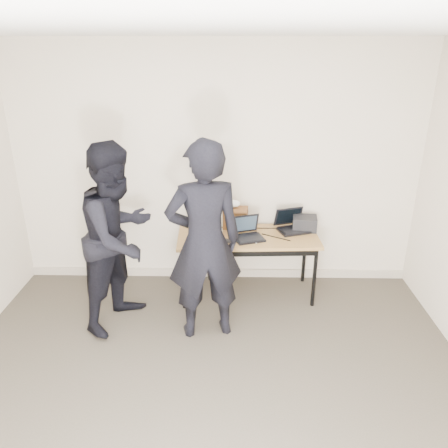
{
  "coord_description": "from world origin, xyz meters",
  "views": [
    {
      "loc": [
        0.18,
        -2.44,
        2.62
      ],
      "look_at": [
        0.1,
        1.6,
        0.95
      ],
      "focal_mm": 35.0,
      "sensor_mm": 36.0,
      "label": 1
    }
  ],
  "objects_px": {
    "laptop_beige": "(208,230)",
    "person_observer": "(119,237)",
    "desk": "(248,241)",
    "leather_satchel": "(231,217)",
    "laptop_center": "(247,233)",
    "laptop_right": "(292,225)",
    "person_typist": "(204,243)",
    "equipment_box": "(305,223)"
  },
  "relations": [
    {
      "from": "laptop_right",
      "to": "person_observer",
      "type": "relative_size",
      "value": 0.22
    },
    {
      "from": "equipment_box",
      "to": "person_typist",
      "type": "distance_m",
      "value": 1.38
    },
    {
      "from": "laptop_center",
      "to": "laptop_right",
      "type": "xyz_separation_m",
      "value": [
        0.49,
        0.22,
        0.0
      ]
    },
    {
      "from": "laptop_center",
      "to": "laptop_beige",
      "type": "bearing_deg",
      "value": 151.83
    },
    {
      "from": "laptop_right",
      "to": "person_typist",
      "type": "bearing_deg",
      "value": -155.28
    },
    {
      "from": "leather_satchel",
      "to": "equipment_box",
      "type": "relative_size",
      "value": 1.46
    },
    {
      "from": "leather_satchel",
      "to": "equipment_box",
      "type": "distance_m",
      "value": 0.81
    },
    {
      "from": "laptop_center",
      "to": "person_observer",
      "type": "xyz_separation_m",
      "value": [
        -1.25,
        -0.45,
        0.15
      ]
    },
    {
      "from": "desk",
      "to": "laptop_right",
      "type": "distance_m",
      "value": 0.53
    },
    {
      "from": "laptop_center",
      "to": "leather_satchel",
      "type": "xyz_separation_m",
      "value": [
        -0.17,
        0.27,
        0.07
      ]
    },
    {
      "from": "laptop_beige",
      "to": "person_typist",
      "type": "bearing_deg",
      "value": -91.29
    },
    {
      "from": "laptop_beige",
      "to": "person_observer",
      "type": "xyz_separation_m",
      "value": [
        -0.82,
        -0.52,
        0.15
      ]
    },
    {
      "from": "laptop_beige",
      "to": "leather_satchel",
      "type": "height_order",
      "value": "laptop_beige"
    },
    {
      "from": "laptop_center",
      "to": "person_typist",
      "type": "distance_m",
      "value": 0.79
    },
    {
      "from": "desk",
      "to": "person_typist",
      "type": "height_order",
      "value": "person_typist"
    },
    {
      "from": "desk",
      "to": "laptop_right",
      "type": "xyz_separation_m",
      "value": [
        0.49,
        0.18,
        0.11
      ]
    },
    {
      "from": "laptop_right",
      "to": "equipment_box",
      "type": "xyz_separation_m",
      "value": [
        0.14,
        0.01,
        0.02
      ]
    },
    {
      "from": "equipment_box",
      "to": "person_observer",
      "type": "height_order",
      "value": "person_observer"
    },
    {
      "from": "equipment_box",
      "to": "person_typist",
      "type": "height_order",
      "value": "person_typist"
    },
    {
      "from": "leather_satchel",
      "to": "person_typist",
      "type": "relative_size",
      "value": 0.2
    },
    {
      "from": "desk",
      "to": "equipment_box",
      "type": "relative_size",
      "value": 5.91
    },
    {
      "from": "person_observer",
      "to": "leather_satchel",
      "type": "bearing_deg",
      "value": -30.32
    },
    {
      "from": "laptop_right",
      "to": "person_typist",
      "type": "distance_m",
      "value": 1.27
    },
    {
      "from": "laptop_beige",
      "to": "equipment_box",
      "type": "distance_m",
      "value": 1.07
    },
    {
      "from": "laptop_center",
      "to": "leather_satchel",
      "type": "height_order",
      "value": "leather_satchel"
    },
    {
      "from": "desk",
      "to": "laptop_right",
      "type": "height_order",
      "value": "laptop_right"
    },
    {
      "from": "laptop_center",
      "to": "equipment_box",
      "type": "bearing_deg",
      "value": 1.73
    },
    {
      "from": "equipment_box",
      "to": "laptop_right",
      "type": "bearing_deg",
      "value": -174.28
    },
    {
      "from": "laptop_center",
      "to": "laptop_right",
      "type": "bearing_deg",
      "value": 5.59
    },
    {
      "from": "laptop_center",
      "to": "leather_satchel",
      "type": "bearing_deg",
      "value": 103.82
    },
    {
      "from": "desk",
      "to": "person_observer",
      "type": "height_order",
      "value": "person_observer"
    },
    {
      "from": "laptop_center",
      "to": "laptop_right",
      "type": "distance_m",
      "value": 0.54
    },
    {
      "from": "desk",
      "to": "laptop_center",
      "type": "height_order",
      "value": "laptop_center"
    },
    {
      "from": "laptop_beige",
      "to": "person_observer",
      "type": "distance_m",
      "value": 0.98
    },
    {
      "from": "laptop_right",
      "to": "equipment_box",
      "type": "relative_size",
      "value": 1.54
    },
    {
      "from": "leather_satchel",
      "to": "person_typist",
      "type": "xyz_separation_m",
      "value": [
        -0.24,
        -0.92,
        0.11
      ]
    },
    {
      "from": "laptop_beige",
      "to": "leather_satchel",
      "type": "relative_size",
      "value": 0.88
    },
    {
      "from": "desk",
      "to": "leather_satchel",
      "type": "bearing_deg",
      "value": 125.59
    },
    {
      "from": "person_observer",
      "to": "laptop_beige",
      "type": "bearing_deg",
      "value": -31.89
    },
    {
      "from": "person_typist",
      "to": "person_observer",
      "type": "relative_size",
      "value": 1.04
    },
    {
      "from": "laptop_right",
      "to": "person_typist",
      "type": "relative_size",
      "value": 0.21
    },
    {
      "from": "person_typist",
      "to": "person_observer",
      "type": "height_order",
      "value": "person_typist"
    }
  ]
}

